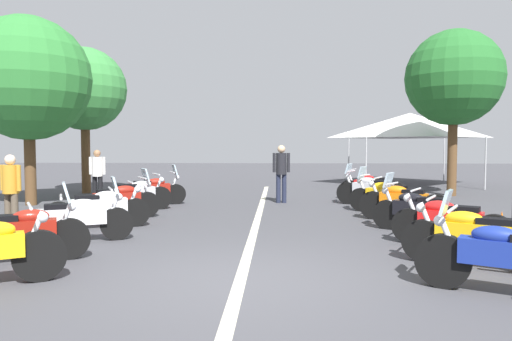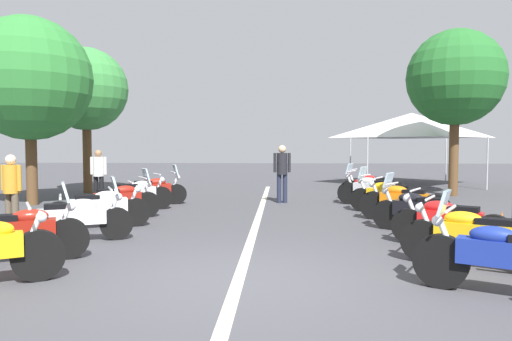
% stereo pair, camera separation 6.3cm
% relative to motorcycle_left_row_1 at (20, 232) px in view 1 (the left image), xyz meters
% --- Properties ---
extents(ground_plane, '(80.00, 80.00, 0.00)m').
position_rel_motorcycle_left_row_1_xyz_m(ground_plane, '(-0.80, -3.37, -0.47)').
color(ground_plane, '#424247').
extents(lane_centre_stripe, '(19.39, 0.16, 0.01)m').
position_rel_motorcycle_left_row_1_xyz_m(lane_centre_stripe, '(3.49, -3.37, -0.46)').
color(lane_centre_stripe, beige).
rests_on(lane_centre_stripe, ground_plane).
extents(motorcycle_left_row_1, '(1.05, 1.92, 1.21)m').
position_rel_motorcycle_left_row_1_xyz_m(motorcycle_left_row_1, '(0.00, 0.00, 0.00)').
color(motorcycle_left_row_1, black).
rests_on(motorcycle_left_row_1, ground_plane).
extents(motorcycle_left_row_2, '(1.09, 2.01, 1.19)m').
position_rel_motorcycle_left_row_1_xyz_m(motorcycle_left_row_2, '(1.50, -0.17, -0.01)').
color(motorcycle_left_row_2, black).
rests_on(motorcycle_left_row_2, ground_plane).
extents(motorcycle_left_row_3, '(1.15, 1.99, 0.99)m').
position_rel_motorcycle_left_row_1_xyz_m(motorcycle_left_row_3, '(2.93, -0.08, -0.02)').
color(motorcycle_left_row_3, black).
rests_on(motorcycle_left_row_3, ground_plane).
extents(motorcycle_left_row_4, '(1.24, 1.80, 1.21)m').
position_rel_motorcycle_left_row_1_xyz_m(motorcycle_left_row_4, '(4.19, -0.05, -0.00)').
color(motorcycle_left_row_4, black).
rests_on(motorcycle_left_row_4, ground_plane).
extents(motorcycle_left_row_5, '(1.17, 1.78, 1.00)m').
position_rel_motorcycle_left_row_1_xyz_m(motorcycle_left_row_5, '(5.68, -0.02, -0.01)').
color(motorcycle_left_row_5, black).
rests_on(motorcycle_left_row_5, ground_plane).
extents(motorcycle_left_row_6, '(1.05, 2.00, 1.19)m').
position_rel_motorcycle_left_row_1_xyz_m(motorcycle_left_row_6, '(6.89, -0.11, -0.01)').
color(motorcycle_left_row_6, black).
rests_on(motorcycle_left_row_6, ground_plane).
extents(motorcycle_right_row_0, '(1.17, 1.98, 1.23)m').
position_rel_motorcycle_left_row_1_xyz_m(motorcycle_right_row_0, '(-1.27, -6.55, 0.01)').
color(motorcycle_right_row_0, black).
rests_on(motorcycle_right_row_0, ground_plane).
extents(motorcycle_right_row_1, '(1.13, 1.96, 1.00)m').
position_rel_motorcycle_left_row_1_xyz_m(motorcycle_right_row_1, '(0.05, -6.71, -0.01)').
color(motorcycle_right_row_1, black).
rests_on(motorcycle_right_row_1, ground_plane).
extents(motorcycle_right_row_2, '(1.13, 1.81, 1.00)m').
position_rel_motorcycle_left_row_1_xyz_m(motorcycle_right_row_2, '(1.43, -6.82, -0.01)').
color(motorcycle_right_row_2, black).
rests_on(motorcycle_right_row_2, ground_plane).
extents(motorcycle_right_row_3, '(1.22, 1.72, 1.20)m').
position_rel_motorcycle_left_row_1_xyz_m(motorcycle_right_row_3, '(2.84, -6.70, -0.01)').
color(motorcycle_right_row_3, black).
rests_on(motorcycle_right_row_3, ground_plane).
extents(motorcycle_right_row_4, '(1.10, 1.91, 1.02)m').
position_rel_motorcycle_left_row_1_xyz_m(motorcycle_right_row_4, '(4.22, -6.75, 0.00)').
color(motorcycle_right_row_4, black).
rests_on(motorcycle_right_row_4, ground_plane).
extents(motorcycle_right_row_5, '(1.30, 1.87, 1.20)m').
position_rel_motorcycle_left_row_1_xyz_m(motorcycle_right_row_5, '(5.48, -6.69, -0.00)').
color(motorcycle_right_row_5, black).
rests_on(motorcycle_right_row_5, ground_plane).
extents(motorcycle_right_row_6, '(1.18, 2.01, 1.22)m').
position_rel_motorcycle_left_row_1_xyz_m(motorcycle_right_row_6, '(7.08, -6.60, 0.01)').
color(motorcycle_right_row_6, black).
rests_on(motorcycle_right_row_6, ground_plane).
extents(motorcycle_right_row_7, '(1.12, 1.96, 1.00)m').
position_rel_motorcycle_left_row_1_xyz_m(motorcycle_right_row_7, '(8.40, -6.85, -0.01)').
color(motorcycle_right_row_7, black).
rests_on(motorcycle_right_row_7, ground_plane).
extents(traffic_cone_0, '(0.36, 0.36, 0.61)m').
position_rel_motorcycle_left_row_1_xyz_m(traffic_cone_0, '(1.61, -7.79, -0.17)').
color(traffic_cone_0, orange).
rests_on(traffic_cone_0, ground_plane).
extents(bystander_0, '(0.32, 0.51, 1.58)m').
position_rel_motorcycle_left_row_1_xyz_m(bystander_0, '(2.58, 1.63, 0.45)').
color(bystander_0, brown).
rests_on(bystander_0, ground_plane).
extents(bystander_1, '(0.32, 0.53, 1.63)m').
position_rel_motorcycle_left_row_1_xyz_m(bystander_1, '(7.53, 1.75, 0.48)').
color(bystander_1, black).
rests_on(bystander_1, ground_plane).
extents(bystander_2, '(0.32, 0.53, 1.77)m').
position_rel_motorcycle_left_row_1_xyz_m(bystander_2, '(7.62, -3.95, 0.58)').
color(bystander_2, '#1E2338').
rests_on(bystander_2, ground_plane).
extents(roadside_tree_0, '(3.60, 3.60, 5.51)m').
position_rel_motorcycle_left_row_1_xyz_m(roadside_tree_0, '(6.72, 3.44, 3.23)').
color(roadside_tree_0, brown).
rests_on(roadside_tree_0, ground_plane).
extents(roadside_tree_1, '(3.29, 3.29, 5.75)m').
position_rel_motorcycle_left_row_1_xyz_m(roadside_tree_1, '(9.94, -9.92, 3.61)').
color(roadside_tree_1, brown).
rests_on(roadside_tree_1, ground_plane).
extents(roadside_tree_2, '(3.02, 3.02, 5.33)m').
position_rel_motorcycle_left_row_1_xyz_m(roadside_tree_2, '(10.24, 3.22, 3.33)').
color(roadside_tree_2, brown).
rests_on(roadside_tree_2, ground_plane).
extents(event_tent, '(5.21, 5.21, 3.20)m').
position_rel_motorcycle_left_row_1_xyz_m(event_tent, '(14.62, -9.72, 2.18)').
color(event_tent, white).
rests_on(event_tent, ground_plane).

